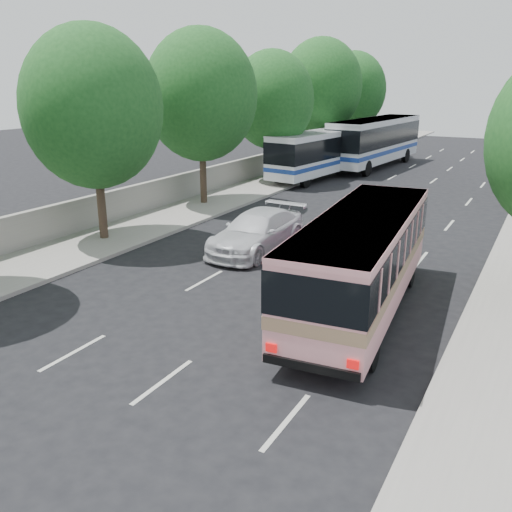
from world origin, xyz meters
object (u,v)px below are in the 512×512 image
Objects in this scene: white_pickup at (257,232)px; tour_coach_front at (322,150)px; pink_bus at (362,253)px; tour_coach_rear at (376,138)px; pink_taxi at (341,235)px.

tour_coach_front reaches higher than white_pickup.
pink_bus is 29.17m from tour_coach_rear.
pink_taxi is at bearing 109.98° from pink_bus.
tour_coach_front is (-10.01, 21.30, 0.10)m from pink_bus.
white_pickup reaches higher than pink_taxi.
pink_taxi is 17.27m from tour_coach_front.
tour_coach_front reaches higher than pink_taxi.
white_pickup is 0.49× the size of tour_coach_front.
pink_bus is 7.06m from white_pickup.
tour_coach_rear is (-8.21, 27.98, 0.40)m from pink_bus.
tour_coach_front is 6.93m from tour_coach_rear.
pink_bus is at bearing -58.07° from pink_taxi.
tour_coach_rear is at bearing 96.86° from white_pickup.
white_pickup is at bearing -143.86° from pink_taxi.
pink_bus is at bearing -34.12° from white_pickup.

